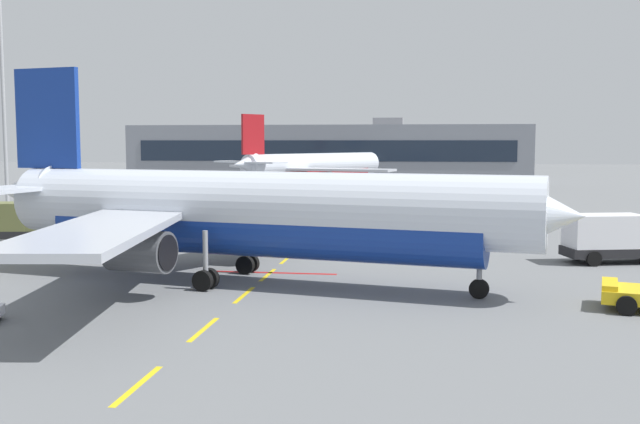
{
  "coord_description": "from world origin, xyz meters",
  "views": [
    {
      "loc": [
        27.07,
        -20.39,
        7.84
      ],
      "look_at": [
        21.6,
        17.84,
        4.1
      ],
      "focal_mm": 41.18,
      "sensor_mm": 36.0,
      "label": 1
    }
  ],
  "objects": [
    {
      "name": "ground_power_truck",
      "position": [
        -4.57,
        31.63,
        1.65
      ],
      "size": [
        7.3,
        3.54,
        3.14
      ],
      "color": "black",
      "rests_on": "ground"
    },
    {
      "name": "apron_paint_markings",
      "position": [
        18.0,
        37.23,
        0.0
      ],
      "size": [
        8.0,
        95.19,
        0.01
      ],
      "color": "yellow",
      "rests_on": "ground"
    },
    {
      "name": "airliner_mid_left",
      "position": [
        9.55,
        93.84,
        3.78
      ],
      "size": [
        28.86,
        30.85,
        11.68
      ],
      "color": "silver",
      "rests_on": "ground"
    },
    {
      "name": "apron_light_mast_near",
      "position": [
        -13.9,
        46.93,
        15.99
      ],
      "size": [
        1.8,
        1.8,
        25.83
      ],
      "color": "slate",
      "rests_on": "ground"
    },
    {
      "name": "catering_truck",
      "position": [
        0.69,
        36.19,
        1.65
      ],
      "size": [
        6.6,
        6.69,
        3.14
      ],
      "color": "black",
      "rests_on": "ground"
    },
    {
      "name": "airliner_foreground",
      "position": [
        17.58,
        18.81,
        3.95
      ],
      "size": [
        34.66,
        33.96,
        12.2
      ],
      "color": "silver",
      "rests_on": "ground"
    },
    {
      "name": "fuel_service_truck",
      "position": [
        39.31,
        28.73,
        1.65
      ],
      "size": [
        7.37,
        4.04,
        3.14
      ],
      "color": "black",
      "rests_on": "ground"
    },
    {
      "name": "terminal_satellite",
      "position": [
        7.84,
        130.73,
        5.48
      ],
      "size": [
        78.04,
        27.14,
        12.54
      ],
      "color": "gray",
      "rests_on": "ground"
    },
    {
      "name": "ground",
      "position": [
        40.0,
        40.0,
        0.0
      ],
      "size": [
        400.0,
        400.0,
        0.0
      ],
      "primitive_type": "plane",
      "color": "slate"
    }
  ]
}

